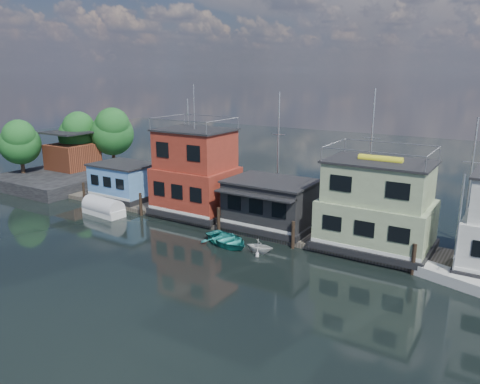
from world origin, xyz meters
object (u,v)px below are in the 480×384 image
Objects in this scene: houseboat_red at (196,174)px; day_sailer at (452,277)px; houseboat_blue at (124,181)px; houseboat_green at (377,207)px; dinghy_white at (259,246)px; houseboat_dark at (271,204)px; tarp_runabout at (103,208)px; dinghy_teal at (227,240)px.

houseboat_red is 23.44m from day_sailer.
houseboat_green is (26.50, 0.00, 1.34)m from houseboat_blue.
day_sailer is at bearing -6.95° from houseboat_red.
houseboat_green reaches higher than day_sailer.
dinghy_white is (19.31, -5.05, -1.64)m from houseboat_blue.
houseboat_dark reaches higher than tarp_runabout.
houseboat_red is 8.18m from houseboat_dark.
dinghy_white is at bearing -27.26° from houseboat_red.
houseboat_dark is at bearing -179.88° from houseboat_green.
houseboat_blue is 1.38× the size of tarp_runabout.
day_sailer is (5.98, -2.80, -3.12)m from houseboat_green.
houseboat_green is 1.92× the size of dinghy_teal.
houseboat_blue is at bearing 92.63° from dinghy_teal.
tarp_runabout is (-24.70, -4.55, -2.87)m from houseboat_green.
houseboat_dark is at bearing 6.09° from dinghy_teal.
dinghy_teal is at bearing 3.42° from tarp_runabout.
dinghy_white is (9.81, -5.05, -3.54)m from houseboat_red.
dinghy_white is at bearing -70.22° from houseboat_dark.
tarp_runabout is at bearing -159.78° from day_sailer.
houseboat_red is at bearing -180.00° from houseboat_green.
houseboat_green reaches higher than tarp_runabout.
day_sailer reaches higher than dinghy_white.
houseboat_dark is at bearing -0.06° from houseboat_blue.
dinghy_teal is at bearing -16.94° from houseboat_blue.
houseboat_blue is 9.69m from houseboat_red.
houseboat_green reaches higher than houseboat_blue.
tarp_runabout is (-15.70, -4.53, -1.74)m from houseboat_dark.
houseboat_red reaches higher than houseboat_green.
day_sailer is (22.98, -2.80, -3.68)m from houseboat_red.
dinghy_teal is at bearing 78.13° from dinghy_white.
day_sailer reaches higher than houseboat_blue.
houseboat_red is at bearing 179.86° from houseboat_dark.
dinghy_white is 3.00m from dinghy_teal.
dinghy_teal is at bearing -36.09° from houseboat_red.
houseboat_red reaches higher than houseboat_dark.
houseboat_green reaches higher than houseboat_dark.
dinghy_teal is at bearing -103.48° from houseboat_dark.
houseboat_dark reaches higher than houseboat_blue.
tarp_runabout is at bearing -169.55° from houseboat_green.
houseboat_blue is 17.50m from houseboat_dark.
tarp_runabout is at bearing -149.38° from houseboat_red.
dinghy_white is at bearing -72.08° from dinghy_teal.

